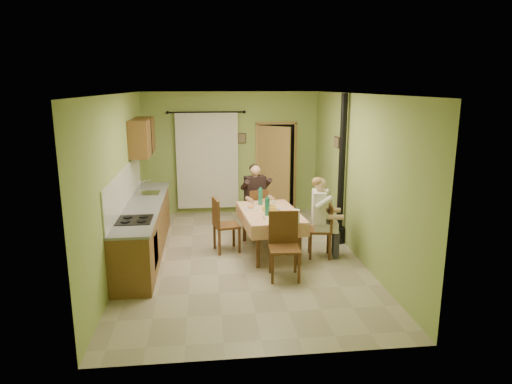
{
  "coord_description": "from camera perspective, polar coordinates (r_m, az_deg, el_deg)",
  "views": [
    {
      "loc": [
        -0.61,
        -7.46,
        2.93
      ],
      "look_at": [
        0.25,
        0.1,
        1.15
      ],
      "focal_mm": 32.0,
      "sensor_mm": 36.0,
      "label": 1
    }
  ],
  "objects": [
    {
      "name": "floor",
      "position": [
        8.03,
        -1.71,
        -8.22
      ],
      "size": [
        4.0,
        6.0,
        0.01
      ],
      "primitive_type": "cube",
      "color": "tan",
      "rests_on": "ground"
    },
    {
      "name": "chair_right",
      "position": [
        8.08,
        8.04,
        -6.05
      ],
      "size": [
        0.45,
        0.45,
        0.95
      ],
      "rotation": [
        0.0,
        0.0,
        1.41
      ],
      "color": "#573317",
      "rests_on": "ground"
    },
    {
      "name": "tableware",
      "position": [
        7.96,
        2.07,
        -2.16
      ],
      "size": [
        0.91,
        1.64,
        0.33
      ],
      "color": "white",
      "rests_on": "dining_table"
    },
    {
      "name": "chair_left",
      "position": [
        8.28,
        -3.79,
        -5.45
      ],
      "size": [
        0.51,
        0.51,
        0.99
      ],
      "rotation": [
        0.0,
        0.0,
        -1.35
      ],
      "color": "#573317",
      "rests_on": "ground"
    },
    {
      "name": "room_shell",
      "position": [
        7.56,
        -1.8,
        4.73
      ],
      "size": [
        4.04,
        6.04,
        2.82
      ],
      "color": "#96AE59",
      "rests_on": "ground"
    },
    {
      "name": "chair_near",
      "position": [
        7.16,
        3.55,
        -8.45
      ],
      "size": [
        0.49,
        0.49,
        1.03
      ],
      "rotation": [
        0.0,
        0.0,
        3.08
      ],
      "color": "#573317",
      "rests_on": "ground"
    },
    {
      "name": "picture_back",
      "position": [
        10.53,
        -1.78,
        6.73
      ],
      "size": [
        0.19,
        0.03,
        0.23
      ],
      "primitive_type": "cube",
      "color": "black",
      "rests_on": "room_shell"
    },
    {
      "name": "man_far",
      "position": [
        9.05,
        -0.04,
        0.07
      ],
      "size": [
        0.64,
        0.56,
        1.39
      ],
      "rotation": [
        0.0,
        0.0,
        0.26
      ],
      "color": "black",
      "rests_on": "chair_far"
    },
    {
      "name": "picture_right",
      "position": [
        9.1,
        10.09,
        6.15
      ],
      "size": [
        0.03,
        0.31,
        0.21
      ],
      "primitive_type": "cube",
      "color": "brown",
      "rests_on": "room_shell"
    },
    {
      "name": "upper_cabinets",
      "position": [
        9.29,
        -14.04,
        6.73
      ],
      "size": [
        0.35,
        1.4,
        0.7
      ],
      "primitive_type": "cube",
      "color": "brown",
      "rests_on": "room_shell"
    },
    {
      "name": "kitchen_run",
      "position": [
        8.3,
        -13.82,
        -4.37
      ],
      "size": [
        0.64,
        3.64,
        1.56
      ],
      "color": "brown",
      "rests_on": "ground"
    },
    {
      "name": "stove_flue",
      "position": [
        8.65,
        10.54,
        0.22
      ],
      "size": [
        0.24,
        0.24,
        2.8
      ],
      "color": "black",
      "rests_on": "ground"
    },
    {
      "name": "chair_far",
      "position": [
        9.19,
        -0.01,
        -3.53
      ],
      "size": [
        0.47,
        0.47,
        0.94
      ],
      "rotation": [
        0.0,
        0.0,
        0.26
      ],
      "color": "#573317",
      "rests_on": "ground"
    },
    {
      "name": "dining_table",
      "position": [
        8.18,
        1.75,
        -4.98
      ],
      "size": [
        1.1,
        1.69,
        0.76
      ],
      "rotation": [
        0.0,
        0.0,
        0.08
      ],
      "color": "tan",
      "rests_on": "ground"
    },
    {
      "name": "man_right",
      "position": [
        7.9,
        8.09,
        -2.0
      ],
      "size": [
        0.52,
        0.62,
        1.39
      ],
      "rotation": [
        0.0,
        0.0,
        1.41
      ],
      "color": "silver",
      "rests_on": "chair_right"
    },
    {
      "name": "curtain",
      "position": [
        10.49,
        -6.09,
        3.95
      ],
      "size": [
        1.7,
        0.07,
        2.22
      ],
      "color": "black",
      "rests_on": "ground"
    },
    {
      "name": "doorway",
      "position": [
        10.6,
        2.39,
        2.95
      ],
      "size": [
        0.96,
        0.56,
        2.15
      ],
      "color": "black",
      "rests_on": "ground"
    }
  ]
}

